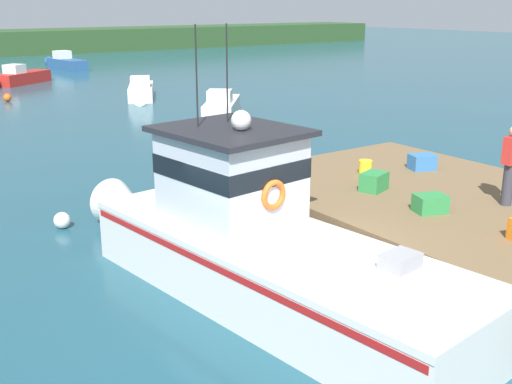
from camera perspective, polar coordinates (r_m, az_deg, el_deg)
name	(u,v)px	position (r m, az deg, el deg)	size (l,w,h in m)	color
ground_plane	(269,307)	(11.25, 1.17, -10.41)	(200.00, 200.00, 0.00)	#1E4C5B
dock	(449,201)	(14.04, 17.15, -0.82)	(6.00, 9.00, 1.20)	#4C3D2D
main_fishing_boat	(254,241)	(11.38, -0.18, -4.51)	(3.45, 9.94, 4.80)	silver
crate_single_far	(374,182)	(13.94, 10.69, 0.94)	(0.60, 0.44, 0.41)	#2D8442
crate_single_by_cleat	(422,162)	(16.01, 14.89, 2.66)	(0.60, 0.44, 0.37)	#3370B2
crate_stack_near_edge	(430,204)	(12.75, 15.58, -1.02)	(0.60, 0.44, 0.35)	#2D8442
bait_bucket	(365,167)	(15.26, 9.93, 2.24)	(0.32, 0.32, 0.34)	yellow
deckhand_by_the_boat	(510,164)	(13.54, 22.16, 2.37)	(0.36, 0.22, 1.63)	#383842
moored_boat_outer_mooring	(221,108)	(29.46, -3.22, 7.65)	(4.17, 4.76, 1.35)	silver
moored_boat_mid_harbor	(19,77)	(44.69, -20.77, 9.74)	(4.88, 3.87, 1.33)	red
moored_boat_far_right	(141,91)	(35.89, -10.44, 9.03)	(3.25, 5.04, 1.31)	silver
moored_boat_off_the_point	(65,63)	(54.09, -17.01, 11.18)	(1.95, 5.76, 1.44)	#285184
mooring_buoy_spare_mooring	(62,220)	(15.59, -17.25, -2.48)	(0.40, 0.40, 0.40)	silver
mooring_buoy_inshore	(7,98)	(37.04, -21.69, 8.00)	(0.43, 0.43, 0.43)	#EA5B19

